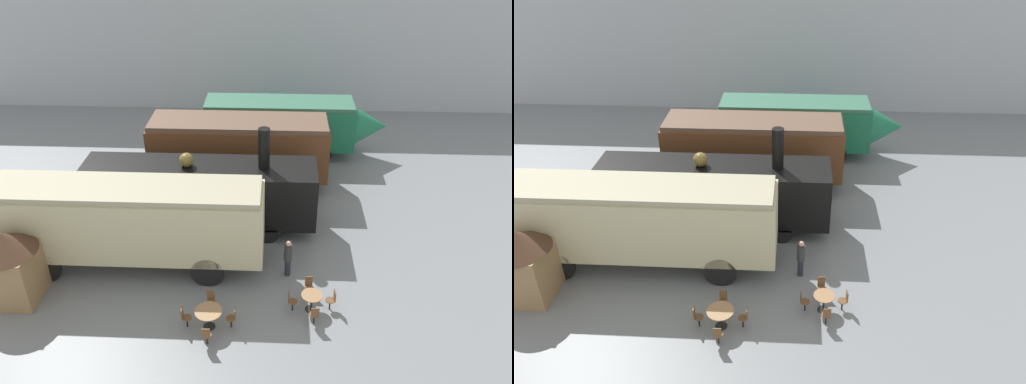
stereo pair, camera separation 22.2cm
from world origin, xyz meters
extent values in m
plane|color=gray|center=(0.00, 0.00, 0.00)|extent=(80.00, 80.00, 0.00)
cube|color=#B2B7C1|center=(0.00, 15.45, 4.50)|extent=(44.00, 0.15, 9.00)
cube|color=#196B47|center=(2.14, 8.37, 1.84)|extent=(8.64, 2.59, 2.39)
cone|color=#196B47|center=(7.43, 8.37, 1.84)|extent=(1.94, 2.27, 2.27)
cube|color=#366B54|center=(2.14, 8.37, 3.15)|extent=(8.46, 2.38, 0.24)
cylinder|color=black|center=(4.74, 7.14, 0.50)|extent=(0.99, 0.12, 0.99)
cylinder|color=black|center=(4.74, 9.61, 0.50)|extent=(0.99, 0.12, 0.99)
cylinder|color=black|center=(-0.45, 7.14, 0.50)|extent=(0.99, 0.12, 0.99)
cylinder|color=black|center=(-0.45, 9.61, 0.50)|extent=(0.99, 0.12, 0.99)
cube|color=brown|center=(0.10, 4.56, 2.10)|extent=(9.11, 2.69, 2.67)
cube|color=brown|center=(0.10, 4.56, 3.55)|extent=(8.92, 2.47, 0.24)
cylinder|color=black|center=(2.84, 3.27, 0.59)|extent=(1.17, 0.12, 1.17)
cylinder|color=black|center=(2.84, 5.84, 0.59)|extent=(1.17, 0.12, 1.17)
cylinder|color=black|center=(-2.63, 3.27, 0.59)|extent=(1.17, 0.12, 1.17)
cylinder|color=black|center=(-2.63, 5.84, 0.59)|extent=(1.17, 0.12, 1.17)
cube|color=black|center=(-1.35, 0.47, 1.89)|extent=(10.39, 2.48, 2.56)
cylinder|color=black|center=(1.51, 0.47, 4.09)|extent=(0.51, 0.51, 1.84)
sphere|color=brown|center=(-1.87, 0.47, 3.47)|extent=(0.64, 0.64, 0.64)
cylinder|color=black|center=(1.77, -0.71, 0.47)|extent=(0.93, 0.12, 0.93)
cylinder|color=black|center=(1.77, 1.65, 0.47)|extent=(0.93, 0.12, 0.93)
cylinder|color=black|center=(-4.46, -0.71, 0.47)|extent=(0.93, 0.12, 0.93)
cylinder|color=black|center=(-4.46, 1.65, 0.47)|extent=(0.93, 0.12, 0.93)
cube|color=beige|center=(-3.79, -2.50, 2.22)|extent=(10.80, 2.45, 2.71)
cube|color=tan|center=(-3.79, -2.50, 3.70)|extent=(10.58, 2.25, 0.24)
cylinder|color=black|center=(-0.55, -3.66, 0.67)|extent=(1.33, 0.12, 1.33)
cylinder|color=black|center=(-0.55, -1.33, 0.67)|extent=(1.33, 0.12, 1.33)
cylinder|color=black|center=(-7.03, -3.66, 0.67)|extent=(1.33, 0.12, 1.33)
cylinder|color=black|center=(-7.03, -1.33, 0.67)|extent=(1.33, 0.12, 1.33)
cylinder|color=black|center=(-0.23, -5.86, 0.01)|extent=(0.44, 0.44, 0.02)
cylinder|color=black|center=(-0.23, -5.86, 0.38)|extent=(0.08, 0.08, 0.72)
cylinder|color=#9E754C|center=(-0.23, -5.86, 0.76)|extent=(0.98, 0.98, 0.03)
cylinder|color=black|center=(3.47, -4.82, 0.01)|extent=(0.44, 0.44, 0.02)
cylinder|color=black|center=(3.47, -4.82, 0.36)|extent=(0.08, 0.08, 0.68)
cylinder|color=#9E754C|center=(3.47, -4.82, 0.71)|extent=(0.79, 0.79, 0.03)
cylinder|color=black|center=(0.56, -5.83, 0.21)|extent=(0.06, 0.06, 0.42)
cylinder|color=brown|center=(0.56, -5.83, 0.43)|extent=(0.36, 0.36, 0.03)
cube|color=brown|center=(0.71, -5.83, 0.66)|extent=(0.05, 0.29, 0.42)
cylinder|color=black|center=(-0.25, -5.07, 0.21)|extent=(0.06, 0.06, 0.42)
cylinder|color=brown|center=(-0.25, -5.07, 0.43)|extent=(0.36, 0.36, 0.03)
cube|color=brown|center=(-0.26, -4.91, 0.66)|extent=(0.29, 0.05, 0.42)
cylinder|color=black|center=(-1.02, -5.88, 0.21)|extent=(0.06, 0.06, 0.42)
cylinder|color=brown|center=(-1.02, -5.88, 0.43)|extent=(0.36, 0.36, 0.03)
cube|color=brown|center=(-1.17, -5.88, 0.66)|extent=(0.05, 0.29, 0.42)
cylinder|color=black|center=(-0.21, -6.65, 0.21)|extent=(0.06, 0.06, 0.42)
cylinder|color=brown|center=(-0.21, -6.65, 0.43)|extent=(0.36, 0.36, 0.03)
cube|color=brown|center=(-0.20, -6.80, 0.66)|extent=(0.29, 0.05, 0.42)
cylinder|color=black|center=(2.78, -4.88, 0.21)|extent=(0.06, 0.06, 0.42)
cylinder|color=brown|center=(2.78, -4.88, 0.43)|extent=(0.36, 0.36, 0.03)
cube|color=brown|center=(2.63, -4.89, 0.66)|extent=(0.06, 0.29, 0.42)
cylinder|color=black|center=(3.53, -5.51, 0.21)|extent=(0.06, 0.06, 0.42)
cylinder|color=brown|center=(3.53, -5.51, 0.43)|extent=(0.36, 0.36, 0.03)
cube|color=brown|center=(3.55, -5.67, 0.66)|extent=(0.29, 0.06, 0.42)
cylinder|color=black|center=(4.17, -4.76, 0.21)|extent=(0.06, 0.06, 0.42)
cylinder|color=brown|center=(4.17, -4.76, 0.43)|extent=(0.36, 0.36, 0.03)
cube|color=brown|center=(4.32, -4.75, 0.66)|extent=(0.06, 0.29, 0.42)
cylinder|color=black|center=(3.41, -4.13, 0.21)|extent=(0.06, 0.06, 0.42)
cylinder|color=brown|center=(3.41, -4.13, 0.43)|extent=(0.36, 0.36, 0.03)
cube|color=brown|center=(3.40, -3.97, 0.66)|extent=(0.29, 0.06, 0.42)
cylinder|color=#262633|center=(2.61, -2.86, 0.39)|extent=(0.24, 0.24, 0.77)
cylinder|color=#333338|center=(2.61, -2.86, 1.12)|extent=(0.34, 0.34, 0.69)
sphere|color=tan|center=(2.61, -2.86, 1.57)|extent=(0.22, 0.22, 0.22)
cube|color=#99754C|center=(-7.76, -4.62, 1.10)|extent=(1.80, 1.80, 2.20)
cone|color=#472D1E|center=(-7.76, -4.62, 2.60)|extent=(2.34, 2.34, 0.80)
camera|label=1|loc=(2.03, -18.69, 13.42)|focal=35.00mm
camera|label=2|loc=(2.25, -18.68, 13.42)|focal=35.00mm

